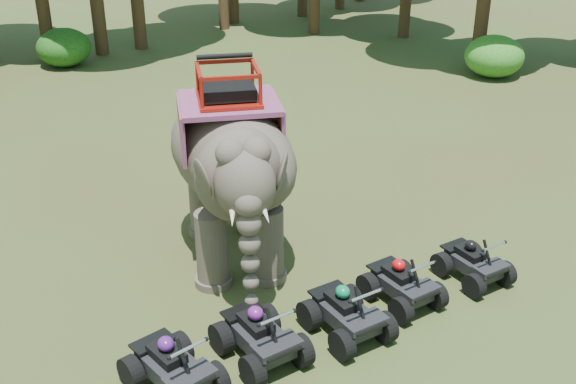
# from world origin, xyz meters

# --- Properties ---
(ground) EXTENTS (110.00, 110.00, 0.00)m
(ground) POSITION_xyz_m (0.00, 0.00, 0.00)
(ground) COLOR #47381E
(ground) RESTS_ON ground
(elephant) EXTENTS (4.25, 6.04, 4.65)m
(elephant) POSITION_xyz_m (-0.82, 2.28, 2.33)
(elephant) COLOR #4B4237
(elephant) RESTS_ON ground
(atv_0) EXTENTS (1.56, 1.95, 1.31)m
(atv_0) POSITION_xyz_m (-3.92, -1.30, 0.65)
(atv_0) COLOR black
(atv_0) RESTS_ON ground
(atv_1) EXTENTS (1.38, 1.84, 1.32)m
(atv_1) POSITION_xyz_m (-2.16, -1.34, 0.66)
(atv_1) COLOR black
(atv_1) RESTS_ON ground
(atv_2) EXTENTS (1.30, 1.76, 1.29)m
(atv_2) POSITION_xyz_m (-0.34, -1.58, 0.64)
(atv_2) COLOR black
(atv_2) RESTS_ON ground
(atv_3) EXTENTS (1.25, 1.67, 1.21)m
(atv_3) POSITION_xyz_m (1.29, -1.30, 0.60)
(atv_3) COLOR black
(atv_3) RESTS_ON ground
(atv_4) EXTENTS (1.15, 1.57, 1.16)m
(atv_4) POSITION_xyz_m (3.21, -1.44, 0.58)
(atv_4) COLOR black
(atv_4) RESTS_ON ground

